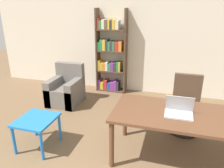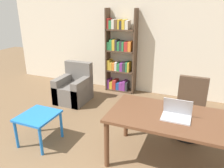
{
  "view_description": "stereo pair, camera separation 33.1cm",
  "coord_description": "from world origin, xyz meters",
  "px_view_note": "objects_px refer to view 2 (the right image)",
  "views": [
    {
      "loc": [
        0.81,
        -0.78,
        2.15
      ],
      "look_at": [
        -0.06,
        2.2,
        1.0
      ],
      "focal_mm": 35.0,
      "sensor_mm": 36.0,
      "label": 1
    },
    {
      "loc": [
        1.12,
        -0.67,
        2.15
      ],
      "look_at": [
        -0.06,
        2.2,
        1.0
      ],
      "focal_mm": 35.0,
      "sensor_mm": 36.0,
      "label": 2
    }
  ],
  "objects_px": {
    "laptop": "(177,114)",
    "office_chair": "(190,110)",
    "bookshelf": "(120,56)",
    "side_table_blue": "(38,119)",
    "armchair": "(74,89)",
    "desk": "(180,123)"
  },
  "relations": [
    {
      "from": "laptop",
      "to": "bookshelf",
      "type": "relative_size",
      "value": 0.18
    },
    {
      "from": "laptop",
      "to": "bookshelf",
      "type": "distance_m",
      "value": 2.9
    },
    {
      "from": "desk",
      "to": "armchair",
      "type": "relative_size",
      "value": 2.16
    },
    {
      "from": "armchair",
      "to": "bookshelf",
      "type": "xyz_separation_m",
      "value": [
        0.75,
        1.01,
        0.63
      ]
    },
    {
      "from": "laptop",
      "to": "armchair",
      "type": "distance_m",
      "value": 2.82
    },
    {
      "from": "side_table_blue",
      "to": "armchair",
      "type": "distance_m",
      "value": 1.67
    },
    {
      "from": "office_chair",
      "to": "armchair",
      "type": "xyz_separation_m",
      "value": [
        -2.57,
        0.42,
        -0.16
      ]
    },
    {
      "from": "bookshelf",
      "to": "side_table_blue",
      "type": "bearing_deg",
      "value": -98.34
    },
    {
      "from": "laptop",
      "to": "office_chair",
      "type": "distance_m",
      "value": 1.01
    },
    {
      "from": "desk",
      "to": "armchair",
      "type": "height_order",
      "value": "armchair"
    },
    {
      "from": "side_table_blue",
      "to": "bookshelf",
      "type": "bearing_deg",
      "value": 81.66
    },
    {
      "from": "office_chair",
      "to": "armchair",
      "type": "height_order",
      "value": "office_chair"
    },
    {
      "from": "desk",
      "to": "laptop",
      "type": "bearing_deg",
      "value": -154.99
    },
    {
      "from": "desk",
      "to": "armchair",
      "type": "xyz_separation_m",
      "value": [
        -2.48,
        1.33,
        -0.37
      ]
    },
    {
      "from": "laptop",
      "to": "office_chair",
      "type": "relative_size",
      "value": 0.37
    },
    {
      "from": "armchair",
      "to": "bookshelf",
      "type": "distance_m",
      "value": 1.4
    },
    {
      "from": "desk",
      "to": "side_table_blue",
      "type": "height_order",
      "value": "desk"
    },
    {
      "from": "office_chair",
      "to": "armchair",
      "type": "relative_size",
      "value": 1.14
    },
    {
      "from": "desk",
      "to": "side_table_blue",
      "type": "relative_size",
      "value": 3.23
    },
    {
      "from": "armchair",
      "to": "bookshelf",
      "type": "relative_size",
      "value": 0.43
    },
    {
      "from": "desk",
      "to": "armchair",
      "type": "distance_m",
      "value": 2.84
    },
    {
      "from": "laptop",
      "to": "bookshelf",
      "type": "bearing_deg",
      "value": 125.31
    }
  ]
}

